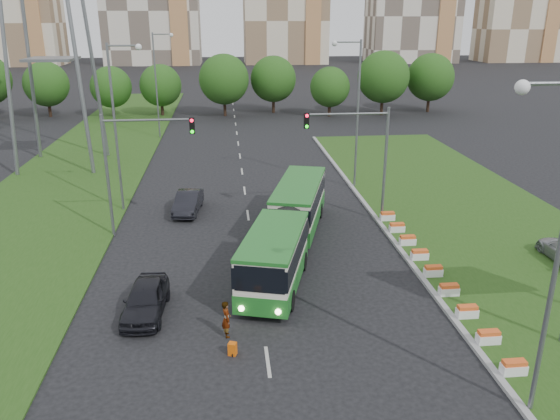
{
  "coord_description": "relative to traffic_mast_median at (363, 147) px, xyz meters",
  "views": [
    {
      "loc": [
        -4.46,
        -25.35,
        13.63
      ],
      "look_at": [
        -1.3,
        5.59,
        2.6
      ],
      "focal_mm": 35.0,
      "sensor_mm": 36.0,
      "label": 1
    }
  ],
  "objects": [
    {
      "name": "car_left_far",
      "position": [
        -12.11,
        3.1,
        -4.58
      ],
      "size": [
        2.17,
        4.85,
        1.54
      ],
      "primitive_type": "imported",
      "rotation": [
        0.0,
        0.0,
        -0.12
      ],
      "color": "black",
      "rests_on": "ground"
    },
    {
      "name": "articulated_bus",
      "position": [
        -5.8,
        -4.83,
        -3.64
      ],
      "size": [
        2.65,
        17.0,
        2.8
      ],
      "rotation": [
        0.0,
        0.0,
        -0.28
      ],
      "color": "silver",
      "rests_on": "ground"
    },
    {
      "name": "median_kerb",
      "position": [
        1.27,
        -2.0,
        -5.26
      ],
      "size": [
        0.3,
        60.0,
        0.18
      ],
      "primitive_type": "cube",
      "color": "#959595",
      "rests_on": "ground"
    },
    {
      "name": "lane_markings",
      "position": [
        -7.78,
        10.0,
        -5.35
      ],
      "size": [
        0.2,
        100.0,
        0.01
      ],
      "primitive_type": null,
      "color": "#AEADA7",
      "rests_on": "ground"
    },
    {
      "name": "flower_planters",
      "position": [
        1.92,
        -9.2,
        -4.9
      ],
      "size": [
        1.1,
        18.1,
        0.6
      ],
      "primitive_type": null,
      "color": "white",
      "rests_on": "grass_median"
    },
    {
      "name": "street_lamps",
      "position": [
        -7.78,
        0.0,
        0.65
      ],
      "size": [
        36.0,
        60.0,
        12.0
      ],
      "primitive_type": null,
      "color": "slate",
      "rests_on": "ground"
    },
    {
      "name": "traffic_mast_left",
      "position": [
        -15.16,
        -1.0,
        0.0
      ],
      "size": [
        5.76,
        0.32,
        8.0
      ],
      "color": "slate",
      "rests_on": "ground"
    },
    {
      "name": "grass_median",
      "position": [
        8.22,
        -2.0,
        -5.27
      ],
      "size": [
        14.0,
        60.0,
        0.15
      ],
      "primitive_type": "cube",
      "color": "#224814",
      "rests_on": "ground"
    },
    {
      "name": "ground",
      "position": [
        -4.78,
        -10.0,
        -5.35
      ],
      "size": [
        360.0,
        360.0,
        0.0
      ],
      "primitive_type": "plane",
      "color": "black",
      "rests_on": "ground"
    },
    {
      "name": "traffic_mast_median",
      "position": [
        0.0,
        0.0,
        0.0
      ],
      "size": [
        5.76,
        0.32,
        8.0
      ],
      "color": "slate",
      "rests_on": "ground"
    },
    {
      "name": "shopping_trolley",
      "position": [
        -9.23,
        -15.35,
        -5.06
      ],
      "size": [
        0.34,
        0.36,
        0.58
      ],
      "rotation": [
        0.0,
        0.0,
        -0.35
      ],
      "color": "#DD590B",
      "rests_on": "ground"
    },
    {
      "name": "pedestrian",
      "position": [
        -9.46,
        -13.85,
        -4.48
      ],
      "size": [
        0.52,
        0.7,
        1.74
      ],
      "primitive_type": "imported",
      "rotation": [
        0.0,
        0.0,
        1.75
      ],
      "color": "gray",
      "rests_on": "ground"
    },
    {
      "name": "car_left_near",
      "position": [
        -13.32,
        -11.5,
        -4.56
      ],
      "size": [
        2.13,
        4.76,
        1.59
      ],
      "primitive_type": "imported",
      "rotation": [
        0.0,
        0.0,
        -0.06
      ],
      "color": "black",
      "rests_on": "ground"
    },
    {
      "name": "tree_line",
      "position": [
        5.22,
        45.0,
        -0.85
      ],
      "size": [
        120.0,
        8.0,
        9.0
      ],
      "primitive_type": null,
      "color": "#204B14",
      "rests_on": "ground"
    },
    {
      "name": "left_verge",
      "position": [
        -22.78,
        15.0,
        -5.3
      ],
      "size": [
        12.0,
        110.0,
        0.1
      ],
      "primitive_type": "cube",
      "color": "#224814",
      "rests_on": "ground"
    }
  ]
}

